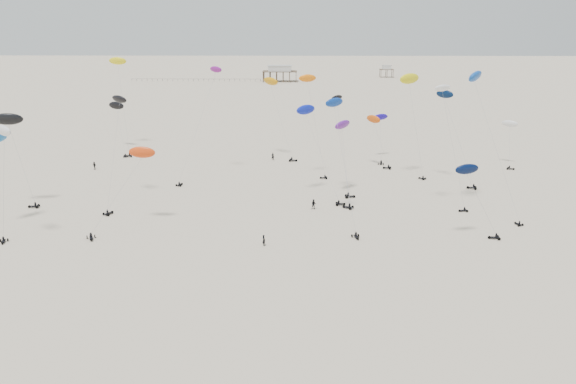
{
  "coord_description": "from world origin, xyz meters",
  "views": [
    {
      "loc": [
        1.69,
        -1.06,
        33.61
      ],
      "look_at": [
        0.0,
        88.0,
        7.0
      ],
      "focal_mm": 35.0,
      "sensor_mm": 36.0,
      "label": 1
    }
  ],
  "objects_px": {
    "spectator_0": "(264,246)",
    "rig_9": "(344,142)",
    "pavilion_main": "(280,75)",
    "pavilion_small": "(386,72)",
    "rig_0": "(3,160)",
    "rig_4": "(131,171)"
  },
  "relations": [
    {
      "from": "pavilion_main",
      "to": "pavilion_small",
      "type": "distance_m",
      "value": 76.16
    },
    {
      "from": "pavilion_small",
      "to": "spectator_0",
      "type": "distance_m",
      "value": 305.15
    },
    {
      "from": "pavilion_small",
      "to": "rig_0",
      "type": "relative_size",
      "value": 0.48
    },
    {
      "from": "pavilion_main",
      "to": "rig_4",
      "type": "xyz_separation_m",
      "value": [
        -16.77,
        -259.5,
        5.59
      ]
    },
    {
      "from": "rig_9",
      "to": "rig_4",
      "type": "bearing_deg",
      "value": 142.2
    },
    {
      "from": "rig_4",
      "to": "spectator_0",
      "type": "height_order",
      "value": "rig_4"
    },
    {
      "from": "pavilion_small",
      "to": "rig_0",
      "type": "bearing_deg",
      "value": -109.38
    },
    {
      "from": "pavilion_main",
      "to": "pavilion_small",
      "type": "bearing_deg",
      "value": 23.2
    },
    {
      "from": "pavilion_small",
      "to": "rig_9",
      "type": "height_order",
      "value": "rig_9"
    },
    {
      "from": "pavilion_main",
      "to": "spectator_0",
      "type": "height_order",
      "value": "pavilion_main"
    },
    {
      "from": "pavilion_main",
      "to": "pavilion_small",
      "type": "relative_size",
      "value": 2.33
    },
    {
      "from": "pavilion_main",
      "to": "rig_4",
      "type": "bearing_deg",
      "value": -93.7
    },
    {
      "from": "rig_4",
      "to": "rig_9",
      "type": "height_order",
      "value": "rig_9"
    },
    {
      "from": "rig_0",
      "to": "pavilion_small",
      "type": "bearing_deg",
      "value": -125.12
    },
    {
      "from": "spectator_0",
      "to": "rig_9",
      "type": "bearing_deg",
      "value": -59.57
    },
    {
      "from": "rig_0",
      "to": "spectator_0",
      "type": "relative_size",
      "value": 8.79
    },
    {
      "from": "pavilion_main",
      "to": "rig_0",
      "type": "relative_size",
      "value": 1.11
    },
    {
      "from": "rig_9",
      "to": "spectator_0",
      "type": "distance_m",
      "value": 32.76
    },
    {
      "from": "pavilion_small",
      "to": "rig_9",
      "type": "xyz_separation_m",
      "value": [
        -49.3,
        -271.19,
        7.69
      ]
    },
    {
      "from": "pavilion_small",
      "to": "rig_4",
      "type": "relative_size",
      "value": 0.57
    },
    {
      "from": "pavilion_main",
      "to": "rig_9",
      "type": "relative_size",
      "value": 1.26
    },
    {
      "from": "rig_4",
      "to": "rig_0",
      "type": "bearing_deg",
      "value": 0.28
    }
  ]
}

